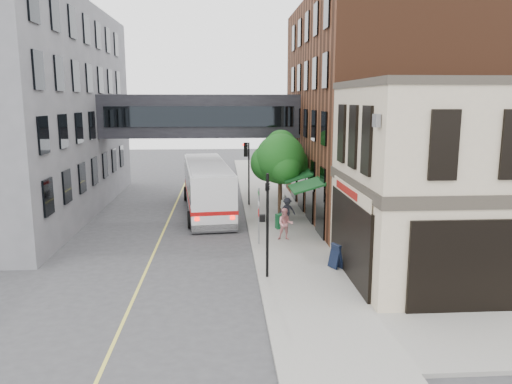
{
  "coord_description": "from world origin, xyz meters",
  "views": [
    {
      "loc": [
        -1.44,
        -18.37,
        7.67
      ],
      "look_at": [
        0.12,
        4.99,
        3.31
      ],
      "focal_mm": 35.0,
      "sensor_mm": 36.0,
      "label": 1
    }
  ],
  "objects": [
    {
      "name": "ground",
      "position": [
        0.0,
        0.0,
        0.0
      ],
      "size": [
        120.0,
        120.0,
        0.0
      ],
      "primitive_type": "plane",
      "color": "#38383A",
      "rests_on": "ground"
    },
    {
      "name": "sidewalk_main",
      "position": [
        2.0,
        14.0,
        0.07
      ],
      "size": [
        4.0,
        60.0,
        0.15
      ],
      "primitive_type": "cube",
      "color": "gray",
      "rests_on": "ground"
    },
    {
      "name": "pedestrian_c",
      "position": [
        2.46,
        11.39,
        0.94
      ],
      "size": [
        1.11,
        0.76,
        1.58
      ],
      "primitive_type": "imported",
      "rotation": [
        0.0,
        0.0,
        -0.18
      ],
      "color": "black",
      "rests_on": "sidewalk_main"
    },
    {
      "name": "traffic_signal_far",
      "position": [
        0.26,
        17.0,
        3.34
      ],
      "size": [
        0.53,
        0.28,
        4.5
      ],
      "color": "black",
      "rests_on": "sidewalk_main"
    },
    {
      "name": "lane_marking",
      "position": [
        -5.0,
        10.0,
        0.01
      ],
      "size": [
        0.12,
        40.0,
        0.01
      ],
      "primitive_type": "cube",
      "color": "#D8CC4C",
      "rests_on": "ground"
    },
    {
      "name": "skyway_bridge",
      "position": [
        -3.0,
        18.0,
        6.5
      ],
      "size": [
        14.0,
        3.18,
        3.0
      ],
      "color": "black",
      "rests_on": "ground"
    },
    {
      "name": "brick_building",
      "position": [
        9.98,
        15.0,
        6.99
      ],
      "size": [
        13.76,
        18.0,
        14.0
      ],
      "color": "#502A19",
      "rests_on": "ground"
    },
    {
      "name": "street_sign_pole",
      "position": [
        0.39,
        7.0,
        1.93
      ],
      "size": [
        0.08,
        0.75,
        3.0
      ],
      "color": "gray",
      "rests_on": "sidewalk_main"
    },
    {
      "name": "newspaper_box",
      "position": [
        1.85,
        10.08,
        0.58
      ],
      "size": [
        0.53,
        0.5,
        0.87
      ],
      "primitive_type": "cube",
      "rotation": [
        0.0,
        0.0,
        0.31
      ],
      "color": "#12522A",
      "rests_on": "sidewalk_main"
    },
    {
      "name": "pedestrian_a",
      "position": [
        2.41,
        12.28,
        0.94
      ],
      "size": [
        0.63,
        0.47,
        1.58
      ],
      "primitive_type": "imported",
      "rotation": [
        0.0,
        0.0,
        0.17
      ],
      "color": "silver",
      "rests_on": "sidewalk_main"
    },
    {
      "name": "sandwich_board",
      "position": [
        3.6,
        2.96,
        0.71
      ],
      "size": [
        0.62,
        0.73,
        1.11
      ],
      "primitive_type": "cube",
      "rotation": [
        0.0,
        0.0,
        0.41
      ],
      "color": "black",
      "rests_on": "sidewalk_main"
    },
    {
      "name": "street_tree",
      "position": [
        2.19,
        13.22,
        3.91
      ],
      "size": [
        3.8,
        3.2,
        5.6
      ],
      "color": "#382619",
      "rests_on": "sidewalk_main"
    },
    {
      "name": "traffic_signal_near",
      "position": [
        0.37,
        2.0,
        2.98
      ],
      "size": [
        0.44,
        0.22,
        4.6
      ],
      "color": "black",
      "rests_on": "sidewalk_main"
    },
    {
      "name": "bus",
      "position": [
        -2.56,
        15.64,
        1.86
      ],
      "size": [
        3.98,
        12.57,
        3.32
      ],
      "color": "white",
      "rests_on": "ground"
    },
    {
      "name": "pedestrian_b",
      "position": [
        1.89,
        7.68,
        1.02
      ],
      "size": [
        0.9,
        0.73,
        1.74
      ],
      "primitive_type": "imported",
      "rotation": [
        0.0,
        0.0,
        -0.09
      ],
      "color": "pink",
      "rests_on": "sidewalk_main"
    },
    {
      "name": "corner_building",
      "position": [
        8.97,
        2.0,
        4.21
      ],
      "size": [
        10.19,
        8.12,
        8.45
      ],
      "color": "#C7B698",
      "rests_on": "ground"
    }
  ]
}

